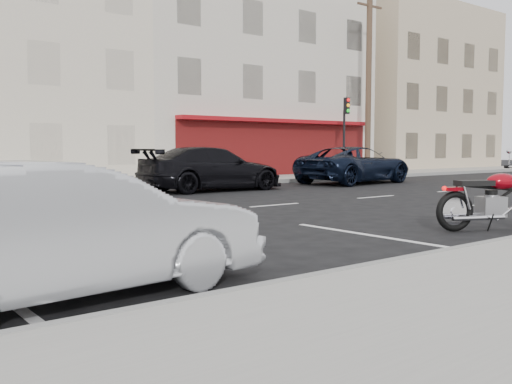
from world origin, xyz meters
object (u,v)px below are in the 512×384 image
utility_pole (369,85)px  suv_far (355,165)px  fire_hydrant (321,168)px  sedan_silver (62,231)px  car_far (212,169)px  traffic_light (345,126)px

utility_pole → suv_far: bearing=-143.7°
fire_hydrant → sedan_silver: size_ratio=0.17×
sedan_silver → car_far: (9.01, 10.95, 0.08)m
traffic_light → sedan_silver: 23.80m
traffic_light → suv_far: traffic_light is taller
fire_hydrant → car_far: size_ratio=0.14×
fire_hydrant → sedan_silver: 22.64m
utility_pole → fire_hydrant: bearing=-178.4°
sedan_silver → utility_pole: bearing=-60.3°
utility_pole → sedan_silver: size_ratio=2.18×
sedan_silver → suv_far: size_ratio=0.75×
utility_pole → suv_far: (-5.05, -3.71, -3.97)m
traffic_light → sedan_silver: traffic_light is taller
sedan_silver → fire_hydrant: bearing=-55.5°
fire_hydrant → suv_far: suv_far is taller
fire_hydrant → utility_pole: bearing=1.6°
traffic_light → suv_far: (-3.05, -3.44, -1.79)m
utility_pole → fire_hydrant: (-3.50, -0.10, -4.21)m
utility_pole → traffic_light: size_ratio=2.37×
utility_pole → sedan_silver: bearing=-145.6°
utility_pole → fire_hydrant: 5.48m
sedan_silver → suv_far: bearing=-60.9°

